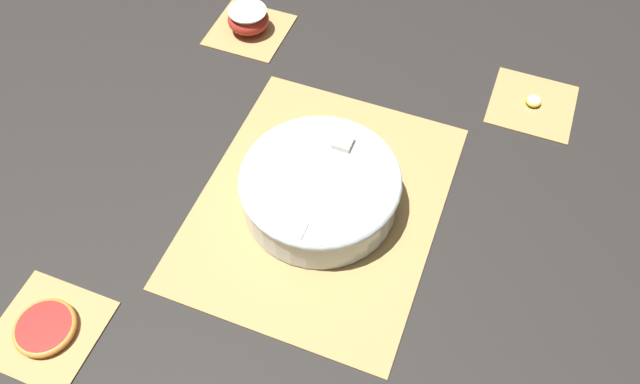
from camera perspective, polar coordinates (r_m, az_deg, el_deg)
The scene contains 9 objects.
ground_plane at distance 1.03m, azimuth -0.00°, elevation -1.11°, with size 6.00×6.00×0.00m, color black.
bamboo_mat_center at distance 1.02m, azimuth -0.00°, elevation -1.01°, with size 0.48×0.38×0.01m.
coaster_mat_near_right at distance 1.23m, azimuth 18.84°, elevation 7.63°, with size 0.15×0.15×0.01m.
coaster_mat_far_left at distance 1.00m, azimuth -23.67°, elevation -11.50°, with size 0.15×0.15×0.01m.
coaster_mat_far_right at distance 1.32m, azimuth -6.46°, elevation 14.53°, with size 0.15×0.15×0.01m.
fruit_salad_bowl at distance 0.99m, azimuth -0.01°, elevation 0.34°, with size 0.26×0.26×0.08m.
apple_half at distance 1.30m, azimuth -6.57°, elevation 15.43°, with size 0.08×0.08×0.05m.
banana_coin_single at distance 1.22m, azimuth 18.93°, elevation 7.86°, with size 0.03×0.03×0.01m.
grapefruit_slice at distance 0.99m, azimuth -23.85°, elevation -11.28°, with size 0.09×0.09×0.01m.
Camera 1 is at (-0.54, -0.21, 0.85)m, focal length 35.00 mm.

